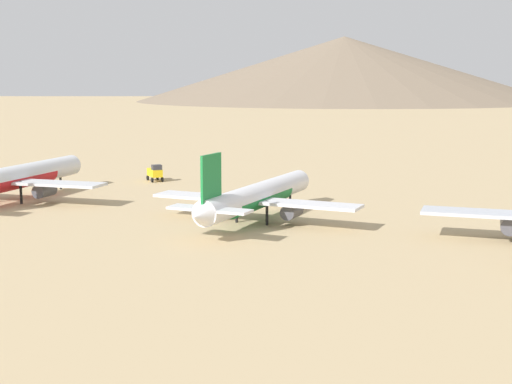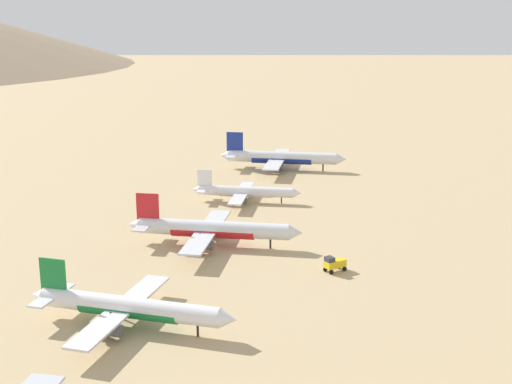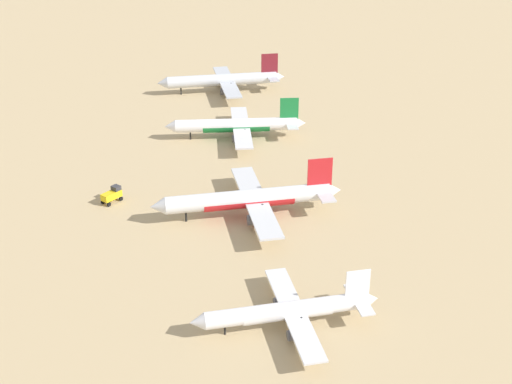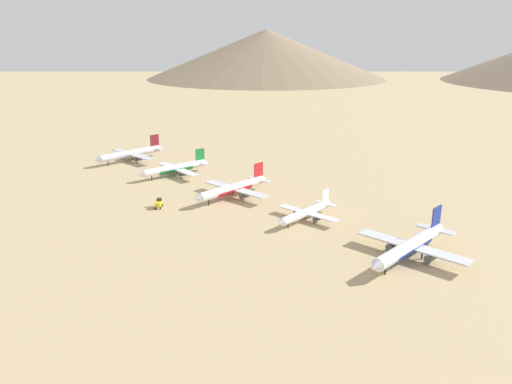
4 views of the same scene
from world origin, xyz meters
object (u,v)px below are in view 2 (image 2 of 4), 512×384
Objects in this scene: parked_jet_3 at (245,192)px; service_truck at (334,263)px; parked_jet_1 at (127,307)px; parked_jet_4 at (281,158)px; parked_jet_2 at (212,229)px.

parked_jet_3 reaches higher than service_truck.
parked_jet_1 is 7.61× the size of service_truck.
parked_jet_3 is at bearing 79.81° from parked_jet_1.
service_truck is at bearing -82.45° from parked_jet_4.
parked_jet_3 is 0.72× the size of parked_jet_4.
parked_jet_4 is 109.69m from service_truck.
parked_jet_1 is 93.98m from parked_jet_3.
parked_jet_1 is at bearing -101.06° from parked_jet_4.
service_truck is (41.90, 31.95, -2.10)m from parked_jet_1.
parked_jet_2 is 0.94× the size of parked_jet_4.
parked_jet_2 reaches higher than parked_jet_1.
parked_jet_1 reaches higher than service_truck.
parked_jet_1 is 52.73m from service_truck.
parked_jet_4 is at bearing 97.55° from service_truck.
parked_jet_2 is 8.28× the size of service_truck.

